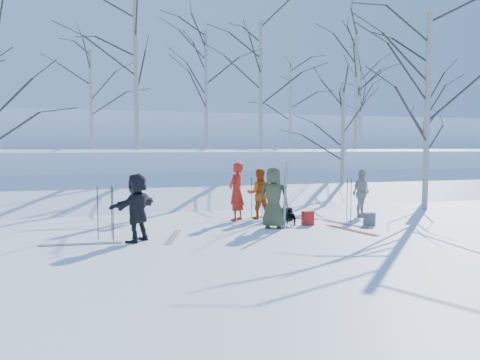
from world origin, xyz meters
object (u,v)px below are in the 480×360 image
object	(u,v)px
skier_red_seated	(134,208)
dog	(292,217)
backpack_dark	(286,214)
skier_cream_east	(361,193)
skier_grey_west	(137,208)
backpack_grey	(369,219)
skier_olive_center	(274,198)
skier_red_north	(236,192)
backpack_red	(308,218)
skier_redor_behind	(259,194)

from	to	relation	value
skier_red_seated	dog	xyz separation A→B (m)	(4.47, -1.61, -0.23)
dog	backpack_dark	xyz separation A→B (m)	(0.17, 0.86, -0.04)
skier_cream_east	skier_grey_west	xyz separation A→B (m)	(-7.47, -1.98, 0.04)
dog	backpack_grey	world-z (taller)	dog
skier_cream_east	backpack_dark	world-z (taller)	skier_cream_east
skier_olive_center	backpack_grey	bearing A→B (deg)	-165.94
skier_olive_center	skier_red_seated	xyz separation A→B (m)	(-3.76, 1.91, -0.40)
skier_red_north	skier_red_seated	bearing A→B (deg)	-49.15
skier_red_north	backpack_dark	size ratio (longest dim) A/B	4.59
skier_olive_center	backpack_red	xyz separation A→B (m)	(1.15, 0.14, -0.67)
skier_redor_behind	backpack_grey	world-z (taller)	skier_redor_behind
skier_red_seated	skier_cream_east	world-z (taller)	skier_cream_east
skier_olive_center	skier_cream_east	size ratio (longest dim) A/B	1.10
skier_grey_west	skier_olive_center	bearing A→B (deg)	145.67
skier_red_north	backpack_grey	size ratio (longest dim) A/B	4.83
skier_redor_behind	backpack_grey	xyz separation A→B (m)	(2.66, -2.28, -0.62)
skier_red_north	skier_grey_west	xyz separation A→B (m)	(-3.27, -2.44, -0.08)
skier_red_seated	skier_grey_west	world-z (taller)	skier_grey_west
skier_cream_east	skier_grey_west	world-z (taller)	skier_grey_west
skier_cream_east	dog	size ratio (longest dim) A/B	2.81
skier_red_seated	skier_grey_west	bearing A→B (deg)	179.62
backpack_dark	skier_red_seated	bearing A→B (deg)	170.84
skier_cream_east	backpack_dark	distance (m)	2.75
backpack_red	backpack_grey	bearing A→B (deg)	-19.32
skier_olive_center	skier_cream_east	bearing A→B (deg)	-138.89
skier_redor_behind	skier_red_seated	bearing A→B (deg)	12.57
skier_red_north	dog	xyz separation A→B (m)	(1.33, -1.32, -0.68)
skier_red_north	dog	distance (m)	2.00
skier_redor_behind	skier_cream_east	world-z (taller)	skier_redor_behind
skier_red_north	dog	size ratio (longest dim) A/B	3.24
skier_cream_east	backpack_grey	world-z (taller)	skier_cream_east
skier_cream_east	backpack_red	world-z (taller)	skier_cream_east
skier_cream_east	backpack_grey	size ratio (longest dim) A/B	4.18
skier_red_seated	skier_redor_behind	bearing A→B (deg)	-88.86
skier_red_seated	dog	distance (m)	4.76
skier_redor_behind	skier_grey_west	size ratio (longest dim) A/B	0.96
backpack_grey	skier_cream_east	bearing A→B (deg)	66.15
skier_redor_behind	skier_red_seated	xyz separation A→B (m)	(-3.96, 0.09, -0.34)
skier_red_north	backpack_dark	distance (m)	1.73
skier_grey_west	backpack_red	world-z (taller)	skier_grey_west
skier_cream_east	backpack_grey	bearing A→B (deg)	-142.72
skier_red_north	skier_grey_west	bearing A→B (deg)	-7.20
skier_red_north	backpack_grey	xyz separation A→B (m)	(3.48, -2.08, -0.73)
skier_grey_west	dog	bearing A→B (deg)	147.52
dog	backpack_grey	xyz separation A→B (m)	(2.14, -0.76, -0.05)
backpack_grey	backpack_dark	size ratio (longest dim) A/B	0.95
skier_red_north	skier_grey_west	size ratio (longest dim) A/B	1.09
skier_cream_east	backpack_dark	xyz separation A→B (m)	(-2.69, 0.00, -0.59)
dog	backpack_grey	size ratio (longest dim) A/B	1.49
skier_grey_west	backpack_red	xyz separation A→B (m)	(5.04, 0.96, -0.63)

